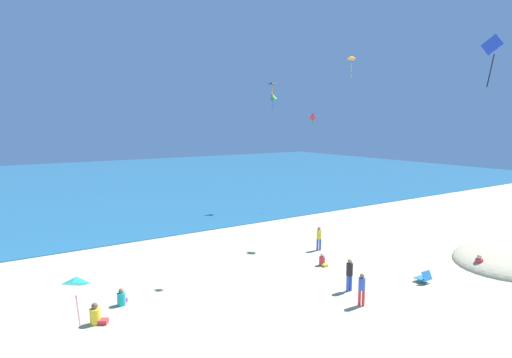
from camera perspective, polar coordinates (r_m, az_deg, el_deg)
ground_plane at (r=22.26m, az=-2.22°, el=-12.23°), size 120.00×120.00×0.00m
ocean_water at (r=57.59m, az=-22.26°, el=-0.48°), size 120.00×60.00×0.05m
beach_chair_near_camera at (r=22.07m, az=21.78°, el=-12.21°), size 0.60×0.66×0.59m
person_0 at (r=25.04m, az=28.02°, el=-10.15°), size 0.44×0.69×0.82m
person_1 at (r=18.52m, az=14.12°, el=-14.01°), size 0.39×0.39×1.39m
person_2 at (r=25.59m, az=8.52°, el=-7.73°), size 0.40×0.40×1.42m
person_3 at (r=19.88m, az=12.54°, el=-12.26°), size 0.33×0.33×1.49m
person_4 at (r=17.79m, az=-20.80°, el=-16.95°), size 0.74×0.65×0.83m
person_5 at (r=23.14m, az=8.98°, el=-10.90°), size 0.34×0.55×0.66m
person_6 at (r=19.13m, az=-17.72°, el=-15.15°), size 0.58×0.65×0.73m
kite_teal at (r=10.08m, az=-23.07°, el=-12.57°), size 0.57×0.53×1.22m
kite_blue at (r=13.64m, az=29.33°, el=15.28°), size 0.26×0.65×1.44m
kite_green at (r=37.43m, az=2.24°, el=11.15°), size 1.02×0.98×1.82m
kite_orange at (r=29.15m, az=12.86°, el=15.69°), size 0.48×0.58×1.42m
kite_red at (r=37.79m, az=7.67°, el=8.25°), size 0.75×0.14×1.31m
kite_black at (r=21.90m, az=2.26°, el=12.81°), size 0.43×0.45×0.81m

